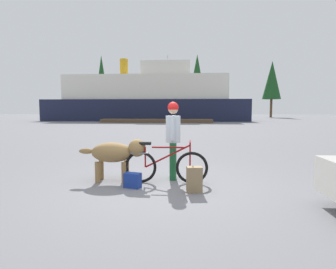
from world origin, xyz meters
name	(u,v)px	position (x,y,z in m)	size (l,w,h in m)	color
ground_plane	(161,187)	(0.00, 0.00, 0.00)	(160.00, 160.00, 0.00)	slate
bicycle	(165,166)	(0.06, 0.27, 0.37)	(1.74, 0.44, 0.89)	black
person_cyclist	(173,133)	(0.20, 0.65, 1.02)	(0.32, 0.53, 1.70)	#19592D
dog	(117,153)	(-0.99, 0.36, 0.62)	(1.45, 0.50, 0.91)	olive
backpack	(194,179)	(0.65, -0.31, 0.24)	(0.28, 0.20, 0.48)	#8C7251
handbag_pannier	(133,180)	(-0.55, -0.11, 0.15)	(0.32, 0.18, 0.29)	navy
dock_pier	(157,121)	(-3.27, 26.98, 0.20)	(12.74, 2.07, 0.40)	brown
ferry_boat	(148,99)	(-5.25, 33.52, 2.92)	(26.70, 7.91, 8.39)	#191E38
sailboat_moored	(168,116)	(-2.94, 38.25, 0.51)	(7.75, 2.17, 9.72)	silver
pine_tree_far_left	(102,80)	(-17.65, 52.28, 7.53)	(2.85, 2.85, 12.51)	#4C331E
pine_tree_center	(197,80)	(1.81, 49.29, 7.02)	(3.65, 3.65, 11.84)	#4C331E
pine_tree_far_right	(272,80)	(15.63, 49.13, 6.87)	(3.37, 3.37, 10.41)	#4C331E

